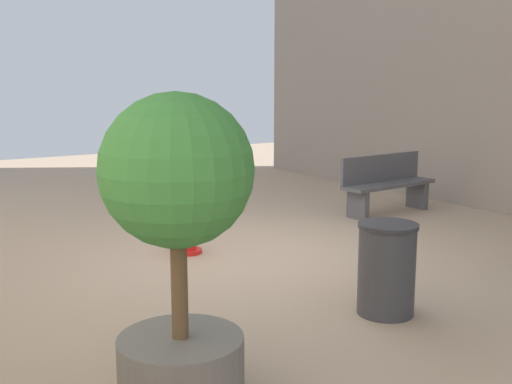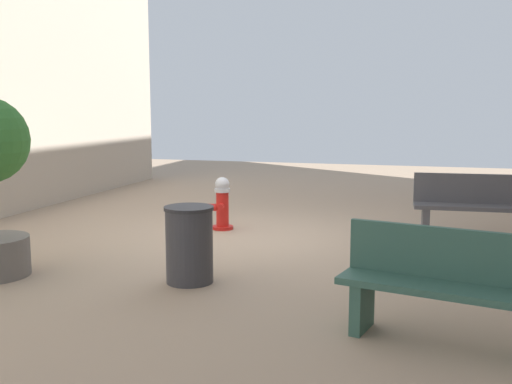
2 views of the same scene
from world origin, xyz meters
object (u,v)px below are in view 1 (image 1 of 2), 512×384
(fire_hydrant, at_px, (188,221))
(bench_near, at_px, (386,183))
(trash_bin, at_px, (387,269))
(planter_tree, at_px, (178,222))

(fire_hydrant, height_order, bench_near, bench_near)
(fire_hydrant, bearing_deg, trash_bin, 101.96)
(bench_near, relative_size, trash_bin, 2.12)
(fire_hydrant, distance_m, bench_near, 3.86)
(bench_near, bearing_deg, planter_tree, 33.28)
(bench_near, xyz_separation_m, planter_tree, (5.53, 3.63, 0.73))
(bench_near, bearing_deg, fire_hydrant, 6.01)
(fire_hydrant, xyz_separation_m, bench_near, (-3.84, -0.40, 0.08))
(trash_bin, bearing_deg, bench_near, -134.98)
(planter_tree, bearing_deg, bench_near, -146.72)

